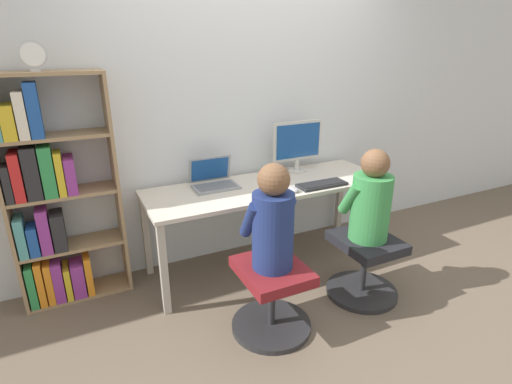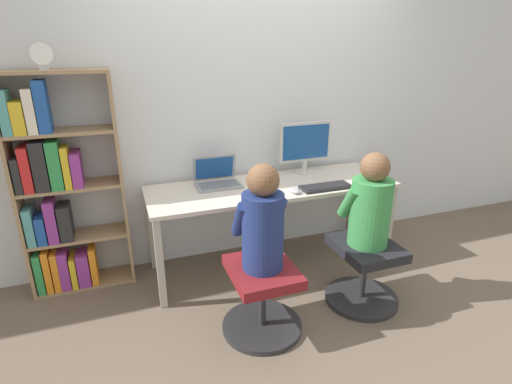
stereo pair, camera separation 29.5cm
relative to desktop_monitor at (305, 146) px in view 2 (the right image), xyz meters
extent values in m
plane|color=brown|center=(-0.38, -0.53, -0.96)|extent=(14.00, 14.00, 0.00)
cube|color=silver|center=(-0.38, 0.20, 0.34)|extent=(10.00, 0.05, 2.60)
cube|color=beige|center=(-0.38, -0.20, -0.26)|extent=(1.98, 0.66, 0.03)
cube|color=#ADA497|center=(-1.34, -0.49, -0.62)|extent=(0.05, 0.05, 0.69)
cube|color=#ADA497|center=(0.57, -0.49, -0.62)|extent=(0.05, 0.05, 0.69)
cube|color=#ADA497|center=(-1.34, 0.09, -0.62)|extent=(0.05, 0.05, 0.69)
cube|color=#ADA497|center=(0.57, 0.09, -0.62)|extent=(0.05, 0.05, 0.69)
cylinder|color=beige|center=(0.00, 0.00, -0.24)|extent=(0.17, 0.17, 0.01)
cylinder|color=beige|center=(0.00, 0.00, -0.18)|extent=(0.04, 0.04, 0.09)
cube|color=beige|center=(0.00, 0.00, 0.03)|extent=(0.47, 0.02, 0.34)
cube|color=#19478C|center=(0.00, -0.01, 0.03)|extent=(0.42, 0.01, 0.29)
cube|color=gray|center=(-0.80, -0.10, -0.23)|extent=(0.35, 0.21, 0.02)
cube|color=slate|center=(-0.80, -0.10, -0.22)|extent=(0.31, 0.17, 0.00)
cube|color=gray|center=(-0.80, 0.03, -0.12)|extent=(0.35, 0.05, 0.21)
cube|color=#19478C|center=(-0.80, 0.02, -0.12)|extent=(0.31, 0.04, 0.18)
cube|color=#232326|center=(-0.02, -0.42, -0.23)|extent=(0.41, 0.16, 0.02)
cube|color=black|center=(-0.02, -0.42, -0.22)|extent=(0.37, 0.13, 0.00)
ellipsoid|color=#99999E|center=(-0.29, -0.43, -0.22)|extent=(0.07, 0.10, 0.04)
cylinder|color=#262628|center=(0.05, -0.91, -0.95)|extent=(0.53, 0.53, 0.04)
cylinder|color=#262628|center=(0.05, -0.91, -0.75)|extent=(0.05, 0.05, 0.36)
cube|color=black|center=(0.05, -0.91, -0.53)|extent=(0.40, 0.47, 0.07)
cylinder|color=#262628|center=(-0.75, -0.95, -0.95)|extent=(0.53, 0.53, 0.04)
cylinder|color=#262628|center=(-0.75, -0.95, -0.75)|extent=(0.05, 0.05, 0.36)
cube|color=maroon|center=(-0.75, -0.95, -0.53)|extent=(0.40, 0.47, 0.07)
cylinder|color=#388C47|center=(0.05, -0.91, -0.26)|extent=(0.28, 0.28, 0.47)
sphere|color=brown|center=(0.05, -0.91, 0.07)|extent=(0.20, 0.20, 0.20)
cylinder|color=#388C47|center=(-0.08, -0.84, -0.19)|extent=(0.08, 0.20, 0.26)
cylinder|color=#388C47|center=(0.18, -0.84, -0.19)|extent=(0.08, 0.20, 0.26)
cylinder|color=navy|center=(-0.75, -0.95, -0.25)|extent=(0.26, 0.26, 0.49)
sphere|color=brown|center=(-0.75, -0.95, 0.08)|extent=(0.20, 0.20, 0.20)
cylinder|color=navy|center=(-0.87, -0.88, -0.18)|extent=(0.07, 0.20, 0.27)
cylinder|color=navy|center=(-0.63, -0.88, -0.18)|extent=(0.07, 0.20, 0.27)
cube|color=#997A56|center=(-2.22, 0.03, -0.15)|extent=(0.02, 0.26, 1.63)
cube|color=#997A56|center=(-1.52, 0.03, -0.15)|extent=(0.02, 0.26, 1.63)
cube|color=#997A56|center=(-1.87, 0.03, -0.95)|extent=(0.68, 0.25, 0.02)
cube|color=#997A56|center=(-1.87, 0.03, -0.55)|extent=(0.68, 0.25, 0.02)
cube|color=#997A56|center=(-1.87, 0.03, -0.15)|extent=(0.68, 0.25, 0.02)
cube|color=#997A56|center=(-1.87, 0.03, 0.25)|extent=(0.68, 0.25, 0.02)
cube|color=#997A56|center=(-1.87, 0.03, 0.65)|extent=(0.68, 0.25, 0.02)
cube|color=#2D8C47|center=(-2.17, -0.01, -0.78)|extent=(0.05, 0.17, 0.32)
cube|color=orange|center=(-2.12, 0.01, -0.77)|extent=(0.05, 0.21, 0.34)
cube|color=orange|center=(-2.06, -0.01, -0.79)|extent=(0.05, 0.17, 0.31)
cube|color=#8C338C|center=(-2.00, 0.00, -0.79)|extent=(0.07, 0.19, 0.31)
cube|color=gold|center=(-1.94, 0.00, -0.82)|extent=(0.04, 0.20, 0.25)
cube|color=#8C338C|center=(-1.87, -0.01, -0.81)|extent=(0.09, 0.17, 0.27)
cube|color=orange|center=(-1.80, 0.00, -0.79)|extent=(0.05, 0.19, 0.30)
cube|color=teal|center=(-2.17, 0.00, -0.40)|extent=(0.06, 0.18, 0.28)
cube|color=#1E4C9E|center=(-2.10, -0.02, -0.44)|extent=(0.06, 0.16, 0.21)
cube|color=#8C338C|center=(-2.03, -0.01, -0.38)|extent=(0.07, 0.17, 0.32)
cube|color=#262628|center=(-1.94, 0.00, -0.41)|extent=(0.08, 0.19, 0.27)
cube|color=#262628|center=(-2.17, -0.02, -0.02)|extent=(0.05, 0.15, 0.24)
cube|color=red|center=(-2.12, 0.01, 0.02)|extent=(0.06, 0.21, 0.32)
cube|color=#262628|center=(-2.03, -0.01, 0.03)|extent=(0.09, 0.16, 0.35)
cube|color=#2D8C47|center=(-1.94, 0.01, 0.03)|extent=(0.08, 0.21, 0.34)
cube|color=gold|center=(-1.87, -0.01, 0.01)|extent=(0.05, 0.16, 0.29)
cube|color=#8C338C|center=(-1.81, 0.01, -0.02)|extent=(0.07, 0.21, 0.25)
cube|color=teal|center=(-2.17, -0.01, 0.41)|extent=(0.06, 0.17, 0.29)
cube|color=gold|center=(-2.10, 0.01, 0.37)|extent=(0.08, 0.21, 0.21)
cube|color=silver|center=(-2.02, -0.01, 0.41)|extent=(0.06, 0.17, 0.29)
cube|color=#1E4C9E|center=(-1.95, -0.01, 0.43)|extent=(0.07, 0.17, 0.34)
cube|color=#B2B2B7|center=(-1.90, -0.04, 0.67)|extent=(0.06, 0.03, 0.02)
cylinder|color=#B2B2B7|center=(-1.90, -0.04, 0.76)|extent=(0.16, 0.02, 0.16)
cylinder|color=white|center=(-1.90, -0.05, 0.76)|extent=(0.13, 0.00, 0.13)
camera|label=1|loc=(-1.80, -2.87, 0.83)|focal=28.00mm
camera|label=2|loc=(-1.53, -2.99, 0.83)|focal=28.00mm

